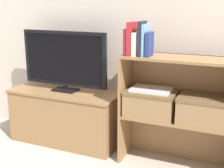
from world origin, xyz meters
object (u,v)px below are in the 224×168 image
object	(u,v)px
tv_stand	(67,116)
book_ivory	(137,44)
book_navy	(149,44)
book_crimson	(131,39)
storage_basket_right	(205,109)
storage_basket_left	(151,102)
tv	(64,60)
book_maroon	(128,42)
book_charcoal	(142,39)
laptop	(151,89)
book_skyblue	(145,40)

from	to	relation	value
tv_stand	book_ivory	distance (m)	1.03
tv_stand	book_navy	xyz separation A→B (m)	(0.82, -0.11, 0.73)
book_crimson	storage_basket_right	bearing A→B (deg)	4.20
book_ivory	storage_basket_left	world-z (taller)	book_ivory
tv	book_maroon	bearing A→B (deg)	-9.21
book_ivory	book_charcoal	xyz separation A→B (m)	(0.04, 0.00, 0.04)
book_navy	storage_basket_left	size ratio (longest dim) A/B	0.46
book_charcoal	storage_basket_left	world-z (taller)	book_charcoal
book_crimson	book_ivory	bearing A→B (deg)	0.00
tv_stand	book_ivory	size ratio (longest dim) A/B	5.81
book_ivory	book_navy	size ratio (longest dim) A/B	0.97
book_maroon	book_ivory	xyz separation A→B (m)	(0.07, 0.00, -0.01)
storage_basket_left	laptop	world-z (taller)	laptop
storage_basket_left	book_charcoal	bearing A→B (deg)	-150.65
tv_stand	tv	size ratio (longest dim) A/B	1.24
tv_stand	tv	world-z (taller)	tv
book_maroon	storage_basket_right	distance (m)	0.77
book_charcoal	book_skyblue	size ratio (longest dim) A/B	1.09
book_navy	book_skyblue	bearing A→B (deg)	180.00
book_skyblue	book_navy	size ratio (longest dim) A/B	1.31
tv_stand	laptop	distance (m)	0.91
book_skyblue	storage_basket_left	bearing A→B (deg)	41.56
book_ivory	storage_basket_right	bearing A→B (deg)	4.53
book_maroon	book_skyblue	xyz separation A→B (m)	(0.14, 0.00, 0.02)
book_crimson	storage_basket_right	distance (m)	0.76
book_navy	book_crimson	bearing A→B (deg)	180.00
book_crimson	laptop	xyz separation A→B (m)	(0.16, 0.04, -0.39)
book_maroon	tv	bearing A→B (deg)	170.79
book_charcoal	tv	bearing A→B (deg)	172.16
book_maroon	book_charcoal	xyz separation A→B (m)	(0.11, 0.00, 0.03)
book_charcoal	book_navy	world-z (taller)	book_charcoal
book_charcoal	storage_basket_right	xyz separation A→B (m)	(0.49, 0.04, -0.50)
tv_stand	book_ivory	xyz separation A→B (m)	(0.72, -0.11, 0.73)
book_skyblue	storage_basket_right	size ratio (longest dim) A/B	0.61
book_crimson	book_skyblue	world-z (taller)	book_crimson
book_navy	laptop	size ratio (longest dim) A/B	0.58
book_charcoal	storage_basket_right	world-z (taller)	book_charcoal
tv	book_skyblue	distance (m)	0.82
book_skyblue	laptop	size ratio (longest dim) A/B	0.77
book_maroon	book_ivory	size ratio (longest dim) A/B	1.14
tv_stand	storage_basket_right	bearing A→B (deg)	-2.92
book_ivory	book_skyblue	size ratio (longest dim) A/B	0.74
book_navy	laptop	bearing A→B (deg)	69.22
laptop	storage_basket_right	bearing A→B (deg)	0.00
tv	book_skyblue	xyz separation A→B (m)	(0.78, -0.10, 0.22)
book_skyblue	storage_basket_right	bearing A→B (deg)	5.19
book_maroon	book_ivory	bearing A→B (deg)	0.00
book_maroon	book_charcoal	bearing A→B (deg)	0.00
book_ivory	book_skyblue	xyz separation A→B (m)	(0.07, 0.00, 0.03)
tv	book_skyblue	world-z (taller)	book_skyblue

